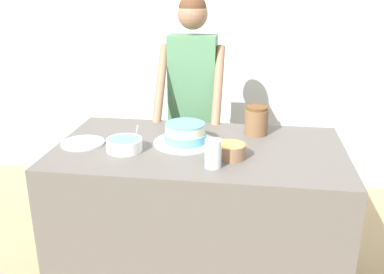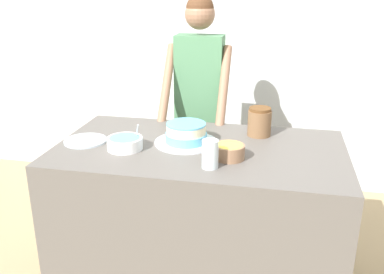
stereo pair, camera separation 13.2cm
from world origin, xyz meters
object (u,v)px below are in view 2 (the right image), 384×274
at_px(frosting_bowl_blue, 125,143).
at_px(drinking_glass, 210,154).
at_px(cake, 186,135).
at_px(ceramic_plate, 86,141).
at_px(person_baker, 199,88).
at_px(stoneware_jar, 259,122).
at_px(frosting_bowl_yellow, 229,151).

relative_size(frosting_bowl_blue, drinking_glass, 1.36).
bearing_deg(cake, ceramic_plate, -170.48).
relative_size(person_baker, drinking_glass, 11.91).
bearing_deg(cake, stoneware_jar, 28.96).
bearing_deg(frosting_bowl_blue, stoneware_jar, 28.00).
distance_m(person_baker, drinking_glass, 1.01).
distance_m(person_baker, stoneware_jar, 0.65).
distance_m(frosting_bowl_yellow, drinking_glass, 0.16).
bearing_deg(frosting_bowl_yellow, drinking_glass, -120.41).
xyz_separation_m(drinking_glass, ceramic_plate, (-0.75, 0.21, -0.06)).
distance_m(person_baker, frosting_bowl_yellow, 0.91).
distance_m(frosting_bowl_yellow, ceramic_plate, 0.83).
bearing_deg(drinking_glass, stoneware_jar, 68.41).
xyz_separation_m(cake, ceramic_plate, (-0.56, -0.09, -0.05)).
relative_size(frosting_bowl_yellow, stoneware_jar, 0.94).
distance_m(person_baker, cake, 0.69).
relative_size(drinking_glass, ceramic_plate, 0.59).
distance_m(cake, stoneware_jar, 0.45).
distance_m(person_baker, frosting_bowl_blue, 0.87).
height_order(person_baker, stoneware_jar, person_baker).
distance_m(frosting_bowl_blue, ceramic_plate, 0.27).
bearing_deg(frosting_bowl_yellow, frosting_bowl_blue, 178.45).
relative_size(person_baker, frosting_bowl_yellow, 10.62).
bearing_deg(frosting_bowl_blue, person_baker, 73.39).
height_order(cake, frosting_bowl_yellow, cake).
height_order(person_baker, ceramic_plate, person_baker).
height_order(cake, drinking_glass, drinking_glass).
relative_size(frosting_bowl_yellow, drinking_glass, 1.12).
distance_m(cake, ceramic_plate, 0.57).
bearing_deg(cake, frosting_bowl_yellow, -32.65).
xyz_separation_m(person_baker, drinking_glass, (0.24, -0.98, -0.08)).
bearing_deg(frosting_bowl_yellow, person_baker, 110.75).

